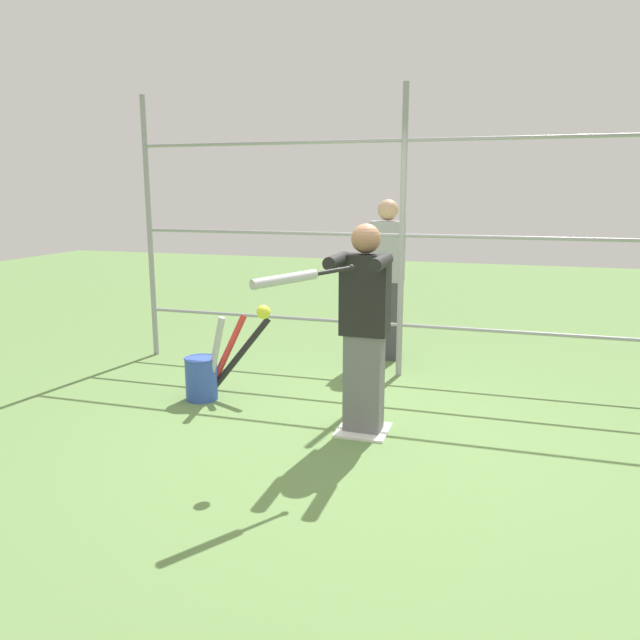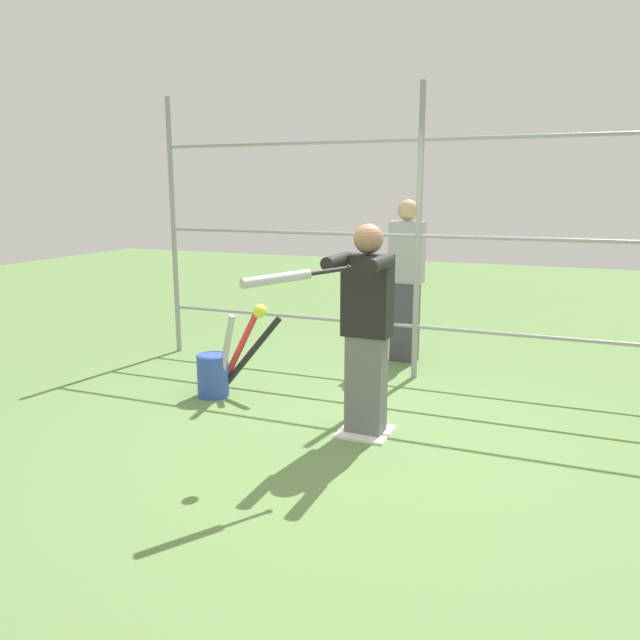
{
  "view_description": "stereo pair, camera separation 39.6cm",
  "coord_description": "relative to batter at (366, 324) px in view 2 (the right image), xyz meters",
  "views": [
    {
      "loc": [
        -1.05,
        4.57,
        1.89
      ],
      "look_at": [
        0.27,
        0.28,
        0.95
      ],
      "focal_mm": 35.0,
      "sensor_mm": 36.0,
      "label": 1
    },
    {
      "loc": [
        -1.42,
        4.44,
        1.89
      ],
      "look_at": [
        0.27,
        0.28,
        0.95
      ],
      "focal_mm": 35.0,
      "sensor_mm": 36.0,
      "label": 2
    }
  ],
  "objects": [
    {
      "name": "home_plate",
      "position": [
        0.0,
        -0.02,
        -0.88
      ],
      "size": [
        0.4,
        0.4,
        0.02
      ],
      "color": "white",
      "rests_on": "ground"
    },
    {
      "name": "fence_backstop",
      "position": [
        0.0,
        -1.62,
        0.56
      ],
      "size": [
        5.77,
        0.06,
        2.89
      ],
      "color": "#939399",
      "rests_on": "ground"
    },
    {
      "name": "softball_in_flight",
      "position": [
        0.55,
        0.69,
        0.18
      ],
      "size": [
        0.1,
        0.1,
        0.1
      ],
      "color": "yellow"
    },
    {
      "name": "bat_bucket",
      "position": [
        1.55,
        -0.37,
        -0.65
      ],
      "size": [
        0.73,
        0.5,
        0.79
      ],
      "color": "#3351B2",
      "rests_on": "ground"
    },
    {
      "name": "bystander_behind_fence",
      "position": [
        0.26,
        -2.22,
        0.04
      ],
      "size": [
        0.37,
        0.23,
        1.78
      ],
      "color": "#3F3F47",
      "rests_on": "ground"
    },
    {
      "name": "ground_plane",
      "position": [
        0.0,
        -0.02,
        -0.89
      ],
      "size": [
        24.0,
        24.0,
        0.0
      ],
      "primitive_type": "plane",
      "color": "#608447"
    },
    {
      "name": "baseball_bat_swinging",
      "position": [
        0.27,
        0.85,
        0.45
      ],
      "size": [
        0.49,
        0.74,
        0.09
      ],
      "color": "black"
    },
    {
      "name": "batter",
      "position": [
        0.0,
        0.0,
        0.0
      ],
      "size": [
        0.42,
        0.56,
        1.64
      ],
      "color": "slate",
      "rests_on": "ground"
    }
  ]
}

